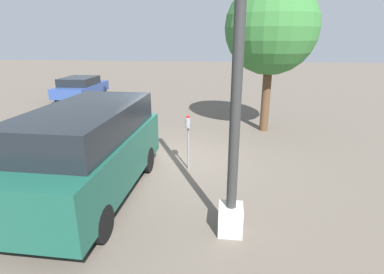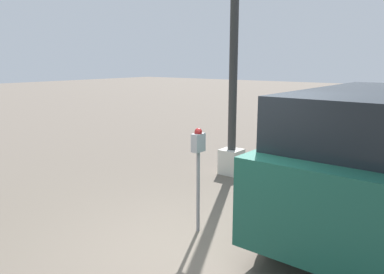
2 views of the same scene
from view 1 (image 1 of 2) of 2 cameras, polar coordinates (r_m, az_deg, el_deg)
The scene contains 6 objects.
ground_plane at distance 8.82m, azimuth -3.11°, elevation -4.65°, with size 80.00×80.00×0.00m, color #60564C.
parking_meter_near at distance 7.92m, azimuth -0.72°, elevation 1.39°, with size 0.20×0.11×1.53m.
lamp_post at distance 5.00m, azimuth 8.10°, elevation 1.07°, with size 0.44×0.44×5.63m.
parked_van at distance 6.93m, azimuth -19.14°, elevation -2.32°, with size 4.78×2.06×2.06m.
car_distant at distance 18.88m, azimuth -20.40°, elevation 8.86°, with size 3.96×1.92×1.31m.
street_tree at distance 11.61m, azimuth 14.85°, elevation 19.36°, with size 3.29×3.29×5.43m.
Camera 1 is at (8.00, 1.41, 3.43)m, focal length 28.00 mm.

